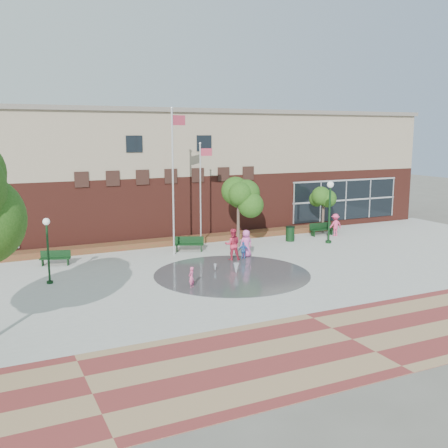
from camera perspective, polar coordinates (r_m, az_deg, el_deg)
name	(u,v)px	position (r m, az deg, el deg)	size (l,w,h in m)	color
ground	(259,289)	(25.76, 3.87, -7.10)	(120.00, 120.00, 0.00)	#666056
plaza_concrete	(224,270)	(29.17, 0.00, -5.03)	(46.00, 18.00, 0.01)	#A8A8A0
paver_band	(352,340)	(20.31, 13.81, -12.13)	(46.00, 6.00, 0.01)	maroon
splash_pad	(232,274)	(28.31, 0.88, -5.50)	(8.40, 8.40, 0.01)	#383A3D
library_building	(149,171)	(40.87, -8.21, 5.77)	(44.40, 10.40, 9.20)	#5A241C
flower_bed	(176,244)	(35.99, -5.22, -2.20)	(26.00, 1.20, 0.40)	maroon
flagpole_left	(173,174)	(32.08, -5.52, 5.43)	(1.04, 0.35, 9.06)	silver
flagpole_right	(201,190)	(33.98, -2.51, 3.73)	(0.85, 0.21, 6.93)	silver
lamp_left	(48,243)	(27.54, -18.65, -2.00)	(0.36, 0.36, 3.36)	black
lamp_right	(330,205)	(36.40, 11.43, 2.05)	(0.45, 0.45, 4.29)	black
bench_left	(55,261)	(31.61, -17.88, -3.84)	(1.76, 0.98, 0.85)	black
bench_mid	(189,247)	(33.67, -3.83, -2.49)	(1.92, 1.25, 0.94)	black
bench_right	(322,232)	(39.41, 10.58, -0.81)	(1.88, 0.57, 0.94)	black
trash_can	(290,234)	(36.95, 7.21, -1.06)	(0.65, 0.65, 1.07)	black
tree_mid	(238,197)	(34.38, 1.57, 2.94)	(2.73, 2.73, 4.60)	#49372E
tree_small_right	(324,198)	(40.24, 10.79, 2.84)	(2.15, 2.15, 3.68)	#49372E
water_jet_a	(236,275)	(28.17, 1.34, -5.59)	(0.32, 0.32, 0.62)	white
water_jet_b	(215,272)	(28.85, -0.96, -5.21)	(0.18, 0.18, 0.40)	white
child_splash	(191,277)	(25.81, -3.58, -5.83)	(0.39, 0.26, 1.07)	#F0548C
adult_red	(233,244)	(31.20, 0.94, -2.24)	(0.93, 0.73, 1.92)	#CA2B49
adult_pink	(246,244)	(32.03, 2.43, -2.14)	(0.82, 0.54, 1.69)	#DE5CAC
child_blue	(243,251)	(31.45, 2.14, -2.93)	(0.63, 0.26, 1.08)	#336ABB
person_bench	(335,225)	(39.34, 12.01, -0.10)	(1.07, 0.62, 1.66)	#E84074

